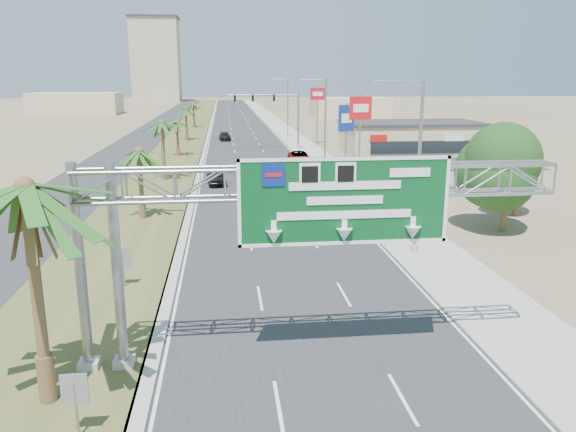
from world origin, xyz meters
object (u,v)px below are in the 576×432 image
Objects in this scene: store_building at (411,138)px; pole_sign_red_near at (360,112)px; pole_sign_blue at (346,120)px; car_mid_lane at (250,175)px; car_far at (225,137)px; pole_sign_red_far at (318,99)px; palm_near at (25,189)px; car_left_lane at (216,177)px; sign_gantry at (297,198)px; car_right_lane at (299,157)px; signal_mast at (284,115)px.

pole_sign_red_near reaches higher than store_building.
car_mid_lane is at bearing -143.13° from pole_sign_blue.
pole_sign_red_far is (14.15, -7.70, 6.32)m from car_far.
palm_near is 2.12× the size of car_mid_lane.
car_left_lane is at bearing 82.52° from palm_near.
store_building is at bearing 55.33° from pole_sign_red_near.
palm_near is at bearing -106.13° from pole_sign_red_far.
pole_sign_red_near is (11.87, 3.42, 5.88)m from car_mid_lane.
palm_near is at bearing -166.68° from sign_gantry.
pole_sign_blue is at bearing -136.54° from store_building.
pole_sign_red_near is at bearing -124.67° from store_building.
car_right_lane is 7.40m from pole_sign_blue.
car_right_lane is 28.29m from car_far.
store_building is 2.05× the size of pole_sign_red_far.
store_building is (23.06, 56.07, -4.06)m from sign_gantry.
palm_near reaches higher than car_left_lane.
sign_gantry is 62.37m from signal_mast.
car_left_lane reaches higher than car_far.
store_building is 20.13m from pole_sign_red_near.
car_mid_lane is at bearing -103.66° from signal_mast.
sign_gantry is at bearing -106.60° from pole_sign_red_near.
pole_sign_red_near is (20.04, 41.87, -0.41)m from palm_near.
car_far is (5.88, 76.95, -6.29)m from palm_near.
pole_sign_red_near reaches higher than sign_gantry.
pole_sign_blue reaches higher than car_right_lane.
car_left_lane is at bearing -95.38° from car_far.
pole_sign_blue is (11.53, 8.65, 4.66)m from car_mid_lane.
store_building is 16.19m from pole_sign_blue.
pole_sign_red_far reaches higher than signal_mast.
signal_mast is (6.23, 62.05, -1.21)m from sign_gantry.
pole_sign_red_near reaches higher than palm_near.
palm_near is 66.04m from store_building.
pole_sign_red_far is at bearing 79.98° from sign_gantry.
car_left_lane is 0.82× the size of car_right_lane.
sign_gantry reaches higher than store_building.
signal_mast is 1.41× the size of pole_sign_blue.
sign_gantry is 3.17× the size of car_right_lane.
sign_gantry is 4.26× the size of car_mid_lane.
signal_mast is 18.08m from store_building.
palm_near reaches higher than car_right_lane.
sign_gantry is 48.88m from car_right_lane.
palm_near reaches higher than signal_mast.
signal_mast is at bearing 77.34° from palm_near.
store_building is 4.16× the size of car_left_lane.
sign_gantry is 2.01× the size of palm_near.
signal_mast is at bearing -136.98° from pole_sign_red_far.
signal_mast is at bearing 80.17° from car_mid_lane.
pole_sign_red_far is (5.33, 19.18, 6.23)m from car_right_lane.
pole_sign_red_far reaches higher than pole_sign_blue.
signal_mast is at bearing 104.39° from pole_sign_red_near.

